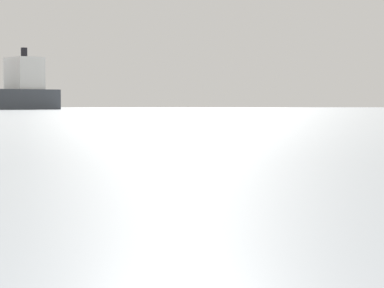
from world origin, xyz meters
The scene contains 0 objects.
Camera 1 is at (-3.02, -9.36, 2.86)m, focal length 79.90 mm.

